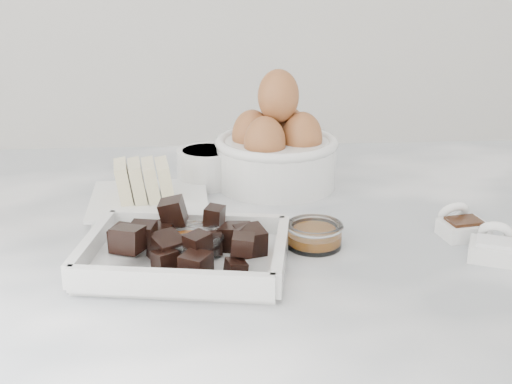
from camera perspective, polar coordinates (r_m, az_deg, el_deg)
marble_slab at (r=0.93m, az=-1.11°, el=-4.11°), size 1.20×0.80×0.04m
chocolate_dish at (r=0.82m, az=-5.72°, el=-4.39°), size 0.26×0.21×0.06m
butter_plate at (r=1.00m, az=-8.75°, el=0.02°), size 0.17×0.17×0.07m
sugar_ramekin at (r=1.09m, az=-3.96°, el=2.13°), size 0.09×0.09×0.05m
egg_bowl at (r=1.07m, az=1.65°, el=3.47°), size 0.19×0.19×0.18m
honey_bowl at (r=0.87m, az=4.69°, el=-3.40°), size 0.07×0.07×0.03m
zest_bowl at (r=0.83m, az=-5.49°, el=-4.34°), size 0.09×0.09×0.04m
vanilla_spoon at (r=0.94m, az=16.07°, el=-2.53°), size 0.06×0.07×0.04m
salt_spoon at (r=0.89m, az=18.52°, el=-4.11°), size 0.07×0.08×0.04m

